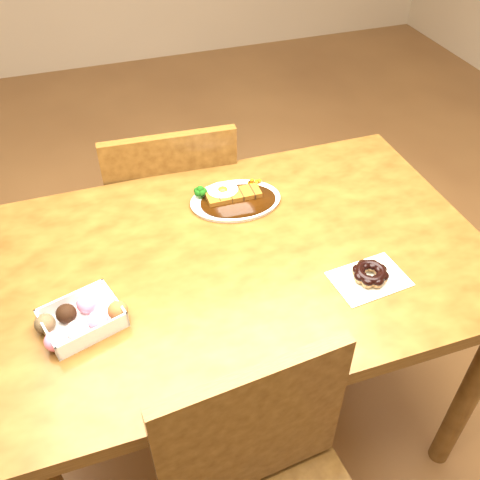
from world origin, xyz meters
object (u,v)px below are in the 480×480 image
object	(u,v)px
katsu_curry_plate	(234,198)
pon_de_ring	(370,274)
table	(246,281)
donut_box	(81,319)
chair_far	(172,216)

from	to	relation	value
katsu_curry_plate	pon_de_ring	xyz separation A→B (m)	(0.21, -0.38, 0.00)
table	katsu_curry_plate	world-z (taller)	katsu_curry_plate
table	donut_box	size ratio (longest dim) A/B	6.11
table	pon_de_ring	world-z (taller)	pon_de_ring
katsu_curry_plate	table	bearing A→B (deg)	-99.78
chair_far	donut_box	distance (m)	0.77
katsu_curry_plate	chair_far	bearing A→B (deg)	110.52
donut_box	pon_de_ring	bearing A→B (deg)	-6.51
chair_far	pon_de_ring	world-z (taller)	chair_far
donut_box	chair_far	bearing A→B (deg)	63.10
chair_far	katsu_curry_plate	bearing A→B (deg)	114.04
table	pon_de_ring	bearing A→B (deg)	-36.08
chair_far	donut_box	size ratio (longest dim) A/B	4.43
chair_far	katsu_curry_plate	world-z (taller)	chair_far
table	chair_far	bearing A→B (deg)	99.28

